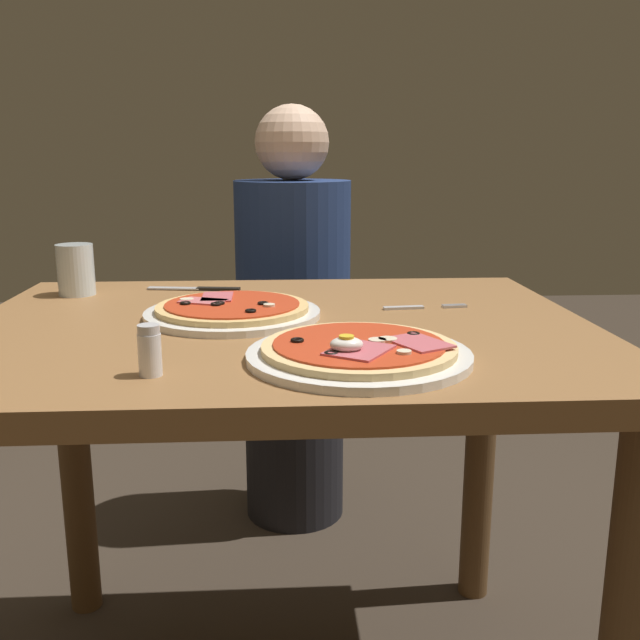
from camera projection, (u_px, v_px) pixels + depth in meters
name	position (u px, v px, depth m)	size (l,w,h in m)	color
dining_table	(278.00, 396.00, 1.23)	(1.05, 0.83, 0.77)	olive
pizza_foreground	(357.00, 352.00, 0.97)	(0.31, 0.31, 0.05)	white
pizza_across_left	(230.00, 311.00, 1.23)	(0.31, 0.31, 0.03)	white
water_glass_near	(74.00, 273.00, 1.42)	(0.07, 0.07, 0.10)	silver
fork	(417.00, 307.00, 1.30)	(0.16, 0.03, 0.00)	silver
knife	(199.00, 289.00, 1.48)	(0.20, 0.05, 0.01)	silver
salt_shaker	(147.00, 351.00, 0.90)	(0.03, 0.03, 0.07)	white
diner_person	(293.00, 330.00, 2.01)	(0.32, 0.32, 1.18)	black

